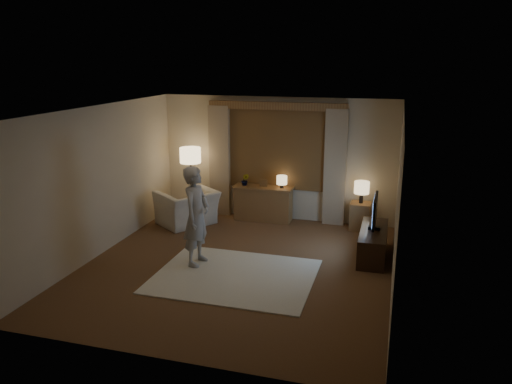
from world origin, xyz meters
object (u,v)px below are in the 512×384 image
(sideboard, at_px, (263,204))
(armchair, at_px, (187,208))
(tv_stand, at_px, (373,243))
(side_table, at_px, (360,216))
(person, at_px, (196,216))

(sideboard, relative_size, armchair, 1.09)
(armchair, xyz_separation_m, tv_stand, (3.82, -0.73, -0.11))
(sideboard, relative_size, side_table, 2.14)
(armchair, height_order, tv_stand, armchair)
(person, bearing_deg, armchair, 32.30)
(armchair, distance_m, tv_stand, 3.89)
(sideboard, xyz_separation_m, person, (-0.44, -2.59, 0.50))
(sideboard, bearing_deg, side_table, -1.40)
(person, bearing_deg, side_table, -40.14)
(tv_stand, relative_size, person, 0.84)
(side_table, bearing_deg, person, -134.34)
(armchair, bearing_deg, person, 62.74)
(sideboard, distance_m, person, 2.67)
(armchair, height_order, person, person)
(side_table, bearing_deg, armchair, -169.41)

